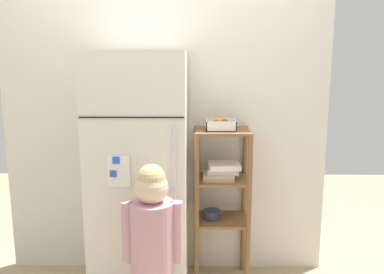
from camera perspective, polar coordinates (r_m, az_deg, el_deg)
kitchen_wall_back at (r=3.12m, az=-3.77°, el=0.72°), size 2.44×0.03×2.20m
refrigerator at (r=2.87m, az=-7.19°, el=-5.41°), size 0.64×0.66×1.70m
child_standing at (r=2.41m, az=-5.52°, el=-13.59°), size 0.35×0.26×1.08m
pantry_shelf_unit at (r=3.01m, az=4.03°, el=-6.99°), size 0.40×0.34×1.15m
fruit_bin at (r=2.90m, az=3.96°, el=1.71°), size 0.21×0.17×0.08m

